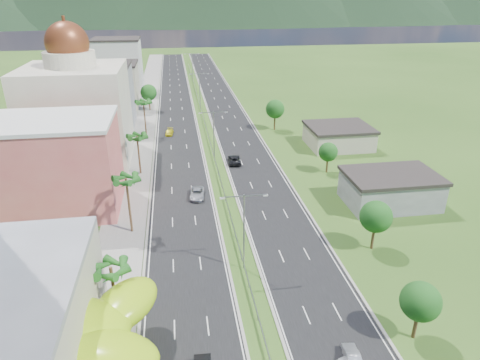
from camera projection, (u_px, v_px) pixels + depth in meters
name	position (u px, v px, depth m)	size (l,w,h in m)	color
ground	(258.00, 321.00, 48.21)	(500.00, 500.00, 0.00)	#2D5119
road_left	(177.00, 114.00, 128.38)	(11.00, 260.00, 0.04)	black
road_right	(226.00, 112.00, 130.47)	(11.00, 260.00, 0.04)	black
sidewalk_left	(144.00, 115.00, 127.05)	(7.00, 260.00, 0.12)	gray
median_guardrail	(206.00, 128.00, 112.93)	(0.10, 216.06, 0.76)	gray
streetlight_median_b	(244.00, 225.00, 54.48)	(6.04, 0.25, 11.00)	gray
streetlight_median_c	(214.00, 131.00, 90.58)	(6.04, 0.25, 11.00)	gray
streetlight_median_d	(200.00, 87.00, 131.19)	(6.04, 0.25, 11.00)	gray
streetlight_median_e	(192.00, 64.00, 171.81)	(6.04, 0.25, 11.00)	gray
lime_canopy	(56.00, 332.00, 39.78)	(18.00, 15.00, 7.40)	#9AC913
pink_shophouse	(54.00, 167.00, 70.14)	(20.00, 15.00, 15.00)	#D05556
domed_building	(78.00, 109.00, 89.33)	(20.00, 20.00, 28.70)	beige
midrise_grey	(101.00, 97.00, 113.40)	(16.00, 15.00, 16.00)	gray
midrise_beige	(112.00, 86.00, 133.86)	(16.00, 15.00, 13.00)	#BAB499
midrise_white	(119.00, 66.00, 153.60)	(16.00, 15.00, 18.00)	silver
shed_near	(390.00, 190.00, 73.64)	(15.00, 10.00, 5.00)	gray
shed_far	(338.00, 137.00, 101.11)	(14.00, 12.00, 4.40)	#BAB499
palm_tree_b	(111.00, 271.00, 44.98)	(3.60, 3.60, 8.10)	#47301C
palm_tree_c	(126.00, 181.00, 62.45)	(3.60, 3.60, 9.60)	#47301C
palm_tree_d	(137.00, 138.00, 83.59)	(3.60, 3.60, 8.60)	#47301C
palm_tree_e	(143.00, 104.00, 105.84)	(3.60, 3.60, 9.40)	#47301C
leafy_tree_lfar	(149.00, 93.00, 129.52)	(4.90, 4.90, 8.05)	#47301C
leafy_tree_ra	(420.00, 302.00, 43.97)	(4.20, 4.20, 6.90)	#47301C
leafy_tree_rb	(376.00, 217.00, 59.57)	(4.55, 4.55, 7.47)	#47301C
leafy_tree_rc	(328.00, 152.00, 85.58)	(3.85, 3.85, 6.33)	#47301C
leafy_tree_rd	(275.00, 109.00, 111.61)	(4.90, 4.90, 8.05)	#47301C
mountain_ridge	(233.00, 24.00, 462.67)	(860.00, 140.00, 90.00)	black
car_silver_mid_left	(197.00, 193.00, 76.46)	(2.45, 5.31, 1.48)	#9EA0A6
car_yellow_far_left	(169.00, 132.00, 109.69)	(1.80, 4.43, 1.28)	gold
car_silver_right	(352.00, 357.00, 42.55)	(1.35, 3.88, 1.28)	#989A9F
car_dark_far_right	(234.00, 160.00, 91.59)	(2.55, 5.53, 1.54)	black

